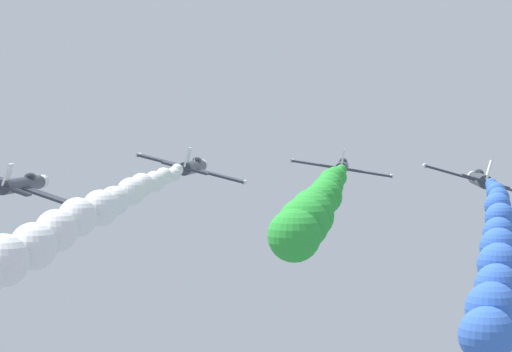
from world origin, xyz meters
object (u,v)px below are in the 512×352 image
airplane_right_inner (480,179)px  airplane_left_outer (22,184)px  airplane_lead (342,167)px  airplane_left_inner (193,167)px

airplane_right_inner → airplane_left_outer: 36.62m
airplane_right_inner → airplane_left_outer: airplane_right_inner is taller
airplane_lead → airplane_right_inner: airplane_lead is taller
airplane_right_inner → airplane_left_inner: bearing=178.3°
airplane_left_outer → airplane_lead: bearing=43.2°
airplane_lead → airplane_right_inner: 15.69m
airplane_lead → airplane_left_inner: (-12.35, -10.03, 0.28)m
airplane_right_inner → airplane_lead: bearing=136.8°
airplane_left_inner → airplane_right_inner: bearing=-1.7°
airplane_lead → airplane_left_inner: size_ratio=1.00×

